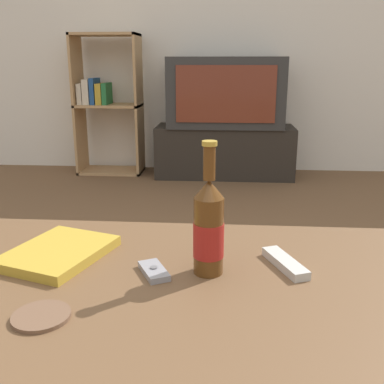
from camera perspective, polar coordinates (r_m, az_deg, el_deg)
back_wall at (r=3.86m, az=2.49°, el=22.23°), size 8.00×0.05×2.60m
coffee_table at (r=0.97m, az=-4.56°, el=-15.48°), size 1.29×0.84×0.44m
tv_stand at (r=3.63m, az=4.15°, el=5.18°), size 1.09×0.40×0.40m
television at (r=3.57m, az=4.31°, el=12.51°), size 0.89×0.45×0.53m
bookshelf at (r=3.77m, az=-10.99°, el=11.15°), size 0.52×0.30×1.11m
beer_bottle at (r=0.99m, az=2.13°, el=-4.57°), size 0.07×0.07×0.30m
cell_phone at (r=1.02m, az=-4.87°, el=-9.96°), size 0.09×0.11×0.02m
remote_control at (r=1.07m, az=11.73°, el=-8.82°), size 0.10×0.16×0.02m
coaster at (r=0.90m, az=-18.60°, el=-14.72°), size 0.11×0.11×0.01m
table_book at (r=1.14m, az=-16.59°, el=-7.37°), size 0.27×0.30×0.02m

